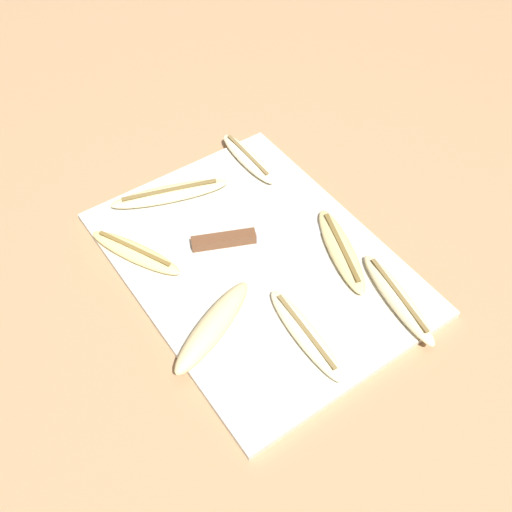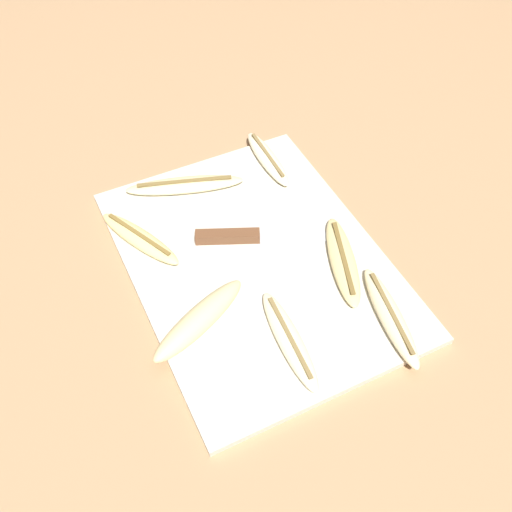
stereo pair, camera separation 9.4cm
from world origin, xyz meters
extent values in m
plane|color=tan|center=(0.00, 0.00, 0.00)|extent=(4.00, 4.00, 0.00)
cube|color=beige|center=(0.00, 0.00, 0.01)|extent=(0.51, 0.38, 0.01)
cube|color=brown|center=(-0.06, -0.02, 0.02)|extent=(0.06, 0.10, 0.02)
cube|color=#B7BABF|center=(-0.01, 0.08, 0.01)|extent=(0.07, 0.12, 0.00)
ellipsoid|color=beige|center=(-0.20, 0.12, 0.02)|extent=(0.16, 0.04, 0.02)
cube|color=olive|center=(-0.20, 0.12, 0.03)|extent=(0.13, 0.01, 0.00)
ellipsoid|color=beige|center=(0.08, -0.13, 0.03)|extent=(0.11, 0.18, 0.03)
ellipsoid|color=beige|center=(0.19, 0.13, 0.02)|extent=(0.18, 0.07, 0.02)
cube|color=olive|center=(0.19, 0.13, 0.03)|extent=(0.14, 0.03, 0.00)
ellipsoid|color=beige|center=(0.16, -0.03, 0.02)|extent=(0.18, 0.05, 0.02)
cube|color=olive|center=(0.16, -0.03, 0.03)|extent=(0.14, 0.02, 0.00)
ellipsoid|color=#EDD689|center=(-0.12, -0.15, 0.02)|extent=(0.17, 0.10, 0.02)
cube|color=olive|center=(-0.12, -0.15, 0.03)|extent=(0.13, 0.06, 0.00)
ellipsoid|color=#DBC684|center=(0.07, 0.12, 0.02)|extent=(0.18, 0.10, 0.02)
cube|color=brown|center=(0.07, 0.12, 0.03)|extent=(0.14, 0.06, 0.00)
ellipsoid|color=beige|center=(-0.20, -0.04, 0.02)|extent=(0.10, 0.21, 0.02)
cube|color=olive|center=(-0.20, -0.04, 0.03)|extent=(0.06, 0.16, 0.00)
camera|label=1|loc=(0.49, -0.34, 0.74)|focal=42.00mm
camera|label=2|loc=(0.54, -0.26, 0.74)|focal=42.00mm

